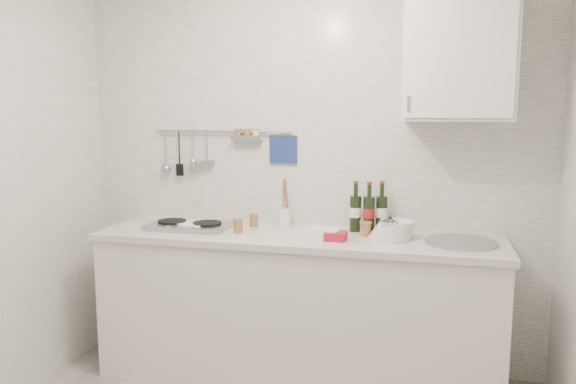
# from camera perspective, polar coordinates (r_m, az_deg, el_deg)

# --- Properties ---
(back_wall) EXTENTS (3.00, 0.02, 2.50)m
(back_wall) POSITION_cam_1_polar(r_m,az_deg,el_deg) (3.63, 2.01, 1.81)
(back_wall) COLOR silver
(back_wall) RESTS_ON floor
(counter) EXTENTS (2.44, 0.64, 0.96)m
(counter) POSITION_cam_1_polar(r_m,az_deg,el_deg) (3.53, 0.98, -12.01)
(counter) COLOR beige
(counter) RESTS_ON floor
(wall_rail) EXTENTS (0.98, 0.09, 0.34)m
(wall_rail) POSITION_cam_1_polar(r_m,az_deg,el_deg) (3.76, -7.03, 4.66)
(wall_rail) COLOR #93969B
(wall_rail) RESTS_ON back_wall
(wall_cabinet) EXTENTS (0.60, 0.38, 0.70)m
(wall_cabinet) POSITION_cam_1_polar(r_m,az_deg,el_deg) (3.36, 16.95, 12.90)
(wall_cabinet) COLOR beige
(wall_cabinet) RESTS_ON back_wall
(plate_stack_hob) EXTENTS (0.26, 0.25, 0.04)m
(plate_stack_hob) POSITION_cam_1_polar(r_m,az_deg,el_deg) (3.60, -9.47, -3.35)
(plate_stack_hob) COLOR #45579E
(plate_stack_hob) RESTS_ON counter
(plate_stack_sink) EXTENTS (0.26, 0.25, 0.11)m
(plate_stack_sink) POSITION_cam_1_polar(r_m,az_deg,el_deg) (3.32, 10.61, -3.82)
(plate_stack_sink) COLOR white
(plate_stack_sink) RESTS_ON counter
(wine_bottles) EXTENTS (0.23, 0.12, 0.31)m
(wine_bottles) POSITION_cam_1_polar(r_m,az_deg,el_deg) (3.46, 8.20, -1.51)
(wine_bottles) COLOR black
(wine_bottles) RESTS_ON counter
(butter_dish) EXTENTS (0.22, 0.15, 0.06)m
(butter_dish) POSITION_cam_1_polar(r_m,az_deg,el_deg) (3.28, 3.62, -4.23)
(butter_dish) COLOR white
(butter_dish) RESTS_ON counter
(strawberry_punnet) EXTENTS (0.12, 0.12, 0.05)m
(strawberry_punnet) POSITION_cam_1_polar(r_m,az_deg,el_deg) (3.24, 4.86, -4.47)
(strawberry_punnet) COLOR red
(strawberry_punnet) RESTS_ON counter
(utensil_crock) EXTENTS (0.08, 0.08, 0.31)m
(utensil_crock) POSITION_cam_1_polar(r_m,az_deg,el_deg) (3.61, -0.33, -2.35)
(utensil_crock) COLOR white
(utensil_crock) RESTS_ON counter
(jar_a) EXTENTS (0.06, 0.06, 0.09)m
(jar_a) POSITION_cam_1_polar(r_m,az_deg,el_deg) (3.62, -3.51, -2.81)
(jar_a) COLOR brown
(jar_a) RESTS_ON counter
(jar_b) EXTENTS (0.06, 0.06, 0.08)m
(jar_b) POSITION_cam_1_polar(r_m,az_deg,el_deg) (3.48, 7.76, -3.36)
(jar_b) COLOR brown
(jar_b) RESTS_ON counter
(jar_c) EXTENTS (0.07, 0.07, 0.09)m
(jar_c) POSITION_cam_1_polar(r_m,az_deg,el_deg) (3.37, 7.88, -3.71)
(jar_c) COLOR brown
(jar_c) RESTS_ON counter
(jar_d) EXTENTS (0.06, 0.06, 0.09)m
(jar_d) POSITION_cam_1_polar(r_m,az_deg,el_deg) (3.44, -5.08, -3.36)
(jar_d) COLOR brown
(jar_d) RESTS_ON counter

